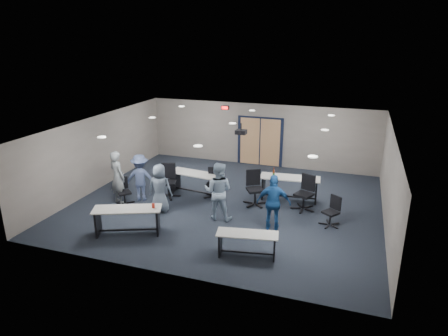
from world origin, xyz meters
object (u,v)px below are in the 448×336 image
(chair_loose_right, at_px, (331,211))
(table_front_right, at_px, (247,240))
(chair_back_b, at_px, (213,183))
(person_plaid, at_px, (160,188))
(person_lightblue, at_px, (218,191))
(chair_back_a, at_px, (168,181))
(table_front_left, at_px, (128,216))
(chair_loose_left, at_px, (124,191))
(person_gray, at_px, (118,177))
(chair_back_d, at_px, (304,193))
(person_back, at_px, (140,178))
(person_navy, at_px, (274,203))
(table_back_right, at_px, (289,184))
(chair_back_c, at_px, (255,188))
(table_back_left, at_px, (196,180))

(chair_loose_right, bearing_deg, table_front_right, -91.67)
(chair_back_b, bearing_deg, person_plaid, -135.03)
(person_lightblue, bearing_deg, chair_back_a, -28.72)
(table_front_left, xyz_separation_m, chair_loose_left, (-1.25, 1.76, -0.07))
(person_gray, bearing_deg, chair_back_d, -141.20)
(table_front_left, height_order, chair_back_a, chair_back_a)
(person_back, bearing_deg, person_navy, 151.75)
(chair_loose_right, height_order, person_gray, person_gray)
(chair_loose_left, relative_size, chair_loose_right, 1.01)
(table_back_right, relative_size, person_plaid, 1.31)
(chair_back_d, distance_m, person_lightblue, 2.87)
(table_front_right, height_order, table_back_right, table_back_right)
(table_front_left, distance_m, chair_back_d, 5.59)
(chair_back_d, relative_size, chair_loose_right, 1.26)
(table_front_left, bearing_deg, person_navy, 0.10)
(person_gray, bearing_deg, table_front_left, 154.72)
(chair_back_a, distance_m, chair_loose_right, 5.61)
(table_back_right, bearing_deg, table_front_left, -139.86)
(chair_back_b, height_order, person_navy, person_navy)
(person_plaid, bearing_deg, person_back, -39.78)
(chair_back_c, bearing_deg, chair_loose_left, 167.46)
(table_front_right, distance_m, person_lightblue, 2.40)
(chair_loose_left, distance_m, person_gray, 0.53)
(chair_back_b, distance_m, chair_back_d, 3.16)
(table_front_left, height_order, person_plaid, person_plaid)
(person_navy, height_order, person_back, person_navy)
(table_back_left, distance_m, chair_loose_right, 4.87)
(table_front_right, bearing_deg, chair_back_b, 112.48)
(table_front_left, relative_size, person_gray, 1.10)
(chair_back_a, xyz_separation_m, person_navy, (4.01, -1.23, 0.25))
(table_back_left, bearing_deg, chair_back_c, 1.86)
(person_back, bearing_deg, chair_back_c, 172.57)
(table_back_right, relative_size, person_lightblue, 1.14)
(chair_back_d, bearing_deg, chair_back_b, -158.34)
(table_front_left, relative_size, person_lightblue, 1.10)
(chair_back_b, distance_m, chair_loose_right, 4.20)
(table_front_right, xyz_separation_m, chair_back_a, (-3.70, 2.92, 0.16))
(table_front_left, height_order, chair_back_b, chair_back_b)
(chair_back_c, distance_m, person_gray, 4.64)
(person_gray, xyz_separation_m, person_plaid, (1.67, -0.18, -0.12))
(chair_back_b, bearing_deg, chair_back_d, -9.57)
(chair_loose_left, bearing_deg, chair_back_b, -16.29)
(chair_loose_left, relative_size, person_gray, 0.51)
(table_back_right, xyz_separation_m, person_plaid, (-3.77, -2.32, 0.22))
(chair_back_b, relative_size, person_gray, 0.57)
(chair_back_d, bearing_deg, chair_back_a, -152.07)
(person_gray, xyz_separation_m, person_lightblue, (3.63, -0.09, 0.00))
(chair_loose_left, bearing_deg, person_navy, -48.85)
(chair_back_d, height_order, person_navy, person_navy)
(table_front_right, bearing_deg, chair_back_a, 131.40)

